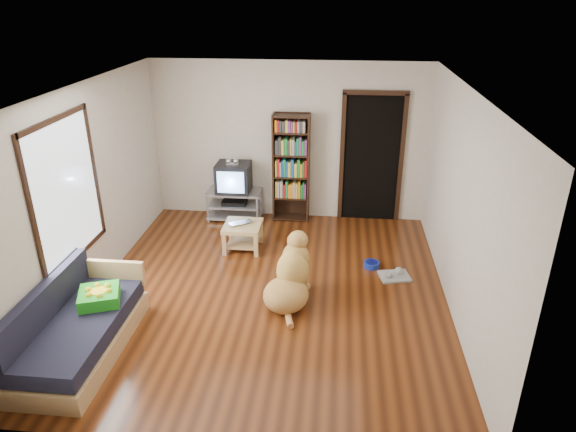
# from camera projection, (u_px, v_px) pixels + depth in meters

# --- Properties ---
(ground) EXTENTS (5.00, 5.00, 0.00)m
(ground) POSITION_uv_depth(u_px,v_px,m) (270.00, 292.00, 6.66)
(ground) COLOR #612C10
(ground) RESTS_ON ground
(ceiling) EXTENTS (5.00, 5.00, 0.00)m
(ceiling) POSITION_uv_depth(u_px,v_px,m) (266.00, 89.00, 5.60)
(ceiling) COLOR white
(ceiling) RESTS_ON ground
(wall_back) EXTENTS (4.50, 0.00, 4.50)m
(wall_back) POSITION_uv_depth(u_px,v_px,m) (289.00, 142.00, 8.40)
(wall_back) COLOR beige
(wall_back) RESTS_ON ground
(wall_front) EXTENTS (4.50, 0.00, 4.50)m
(wall_front) POSITION_uv_depth(u_px,v_px,m) (222.00, 323.00, 3.85)
(wall_front) COLOR beige
(wall_front) RESTS_ON ground
(wall_left) EXTENTS (0.00, 5.00, 5.00)m
(wall_left) POSITION_uv_depth(u_px,v_px,m) (88.00, 192.00, 6.34)
(wall_left) COLOR beige
(wall_left) RESTS_ON ground
(wall_right) EXTENTS (0.00, 5.00, 5.00)m
(wall_right) POSITION_uv_depth(u_px,v_px,m) (461.00, 206.00, 5.92)
(wall_right) COLOR beige
(wall_right) RESTS_ON ground
(green_cushion) EXTENTS (0.54, 0.54, 0.14)m
(green_cushion) POSITION_uv_depth(u_px,v_px,m) (99.00, 296.00, 5.66)
(green_cushion) COLOR green
(green_cushion) RESTS_ON sofa
(laptop) EXTENTS (0.41, 0.38, 0.03)m
(laptop) POSITION_uv_depth(u_px,v_px,m) (242.00, 224.00, 7.57)
(laptop) COLOR silver
(laptop) RESTS_ON coffee_table
(dog_bowl) EXTENTS (0.22, 0.22, 0.08)m
(dog_bowl) POSITION_uv_depth(u_px,v_px,m) (371.00, 265.00, 7.23)
(dog_bowl) COLOR navy
(dog_bowl) RESTS_ON ground
(grey_rag) EXTENTS (0.46, 0.40, 0.03)m
(grey_rag) POSITION_uv_depth(u_px,v_px,m) (394.00, 276.00, 6.98)
(grey_rag) COLOR #9C9C9C
(grey_rag) RESTS_ON ground
(window) EXTENTS (0.03, 1.46, 1.70)m
(window) POSITION_uv_depth(u_px,v_px,m) (66.00, 191.00, 5.80)
(window) COLOR white
(window) RESTS_ON wall_left
(doorway) EXTENTS (1.03, 0.05, 2.19)m
(doorway) POSITION_uv_depth(u_px,v_px,m) (372.00, 155.00, 8.33)
(doorway) COLOR black
(doorway) RESTS_ON wall_back
(tv_stand) EXTENTS (0.90, 0.45, 0.50)m
(tv_stand) POSITION_uv_depth(u_px,v_px,m) (235.00, 204.00, 8.68)
(tv_stand) COLOR #99999E
(tv_stand) RESTS_ON ground
(crt_tv) EXTENTS (0.55, 0.52, 0.58)m
(crt_tv) POSITION_uv_depth(u_px,v_px,m) (234.00, 177.00, 8.50)
(crt_tv) COLOR black
(crt_tv) RESTS_ON tv_stand
(bookshelf) EXTENTS (0.60, 0.30, 1.80)m
(bookshelf) POSITION_uv_depth(u_px,v_px,m) (291.00, 162.00, 8.37)
(bookshelf) COLOR black
(bookshelf) RESTS_ON ground
(sofa) EXTENTS (0.80, 1.80, 0.80)m
(sofa) POSITION_uv_depth(u_px,v_px,m) (78.00, 331.00, 5.47)
(sofa) COLOR tan
(sofa) RESTS_ON ground
(coffee_table) EXTENTS (0.55, 0.55, 0.40)m
(coffee_table) POSITION_uv_depth(u_px,v_px,m) (243.00, 232.00, 7.66)
(coffee_table) COLOR tan
(coffee_table) RESTS_ON ground
(dog) EXTENTS (0.70, 1.09, 0.89)m
(dog) POSITION_uv_depth(u_px,v_px,m) (291.00, 278.00, 6.34)
(dog) COLOR #BB8A48
(dog) RESTS_ON ground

